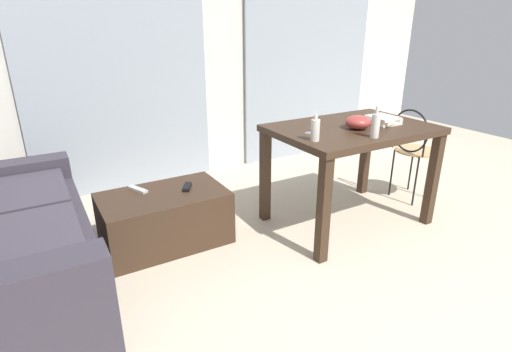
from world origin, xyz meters
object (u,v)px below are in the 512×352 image
Objects in this scene: bottle_far at (376,125)px; tv_remote_secondary at (187,187)px; craft_table at (351,141)px; tv_remote_primary at (138,189)px; bottle_near at (315,130)px; coffee_table at (165,218)px; wire_chair at (413,144)px; bowl at (358,122)px; scissors at (310,132)px; book_stack at (383,120)px; couch at (3,248)px.

bottle_far is 1.50× the size of tv_remote_secondary.
tv_remote_primary is (-1.52, 0.55, -0.28)m from craft_table.
bottle_far reaches higher than bottle_near.
wire_chair is (2.17, -0.37, 0.33)m from coffee_table.
wire_chair is at bearing -35.35° from tv_remote_primary.
bottle_far is 1.73m from tv_remote_primary.
bottle_near is at bearing 160.36° from bottle_far.
bowl reaches higher than craft_table.
coffee_table is 0.28m from tv_remote_secondary.
wire_chair is 1.02m from bottle_far.
craft_table is 12.34× the size of scissors.
bowl reaches higher than book_stack.
book_stack reaches higher than scissors.
bowl is (-0.82, -0.12, 0.32)m from wire_chair.
couch is 2.44m from craft_table.
craft_table is 0.38m from bottle_far.
couch is 12.42× the size of tv_remote_secondary.
wire_chair is at bearing 3.09° from craft_table.
wire_chair is at bearing -5.39° from couch.
couch is at bearing 171.42° from book_stack.
bottle_near reaches higher than wire_chair.
couch is 2.45m from bottle_far.
book_stack is (0.26, -0.06, 0.14)m from craft_table.
book_stack is (1.64, -0.47, 0.63)m from coffee_table.
couch is 2.08m from scissors.
scissors is at bearing 163.70° from bowl.
coffee_table is at bearing 150.74° from bottle_far.
craft_table is 1.30m from tv_remote_secondary.
craft_table is at bearing -42.90° from tv_remote_primary.
bowl is 1.68m from tv_remote_primary.
scissors is (-0.64, 0.09, -0.03)m from book_stack.
bowl is at bearing -45.69° from tv_remote_primary.
couch is at bearing -146.66° from tv_remote_secondary.
coffee_table is at bearing 3.91° from couch.
bottle_far is at bearing -19.64° from bottle_near.
bowl is 1.31× the size of tv_remote_secondary.
couch is 3.20m from wire_chair.
coffee_table is at bearing 160.35° from bowl.
couch is 18.32× the size of scissors.
bottle_near is 0.82× the size of bottle_far.
tv_remote_secondary reaches higher than tv_remote_primary.
bottle_near reaches higher than tv_remote_secondary.
bottle_far reaches higher than coffee_table.
bottle_near is (-1.29, -0.21, 0.35)m from wire_chair.
bottle_far is at bearing -158.26° from wire_chair.
couch is at bearing 171.83° from craft_table.
couch is 2.72m from book_stack.
bottle_near is 1.01× the size of tv_remote_primary.
bowl is at bearing 11.16° from bottle_near.
scissors reaches higher than couch.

